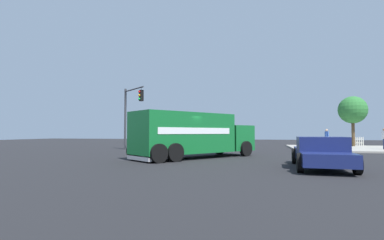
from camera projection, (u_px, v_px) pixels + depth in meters
ground_plane at (184, 158)px, 17.61m from camera, size 100.00×100.00×0.00m
sidewalk_corner_near at (352, 148)px, 27.24m from camera, size 11.03×11.03×0.14m
delivery_truck at (193, 134)px, 17.88m from camera, size 7.09×8.22×2.74m
traffic_light_primary at (131, 109)px, 26.25m from camera, size 2.90×2.45×5.70m
pickup_navy at (321, 152)px, 12.65m from camera, size 2.45×5.29×1.38m
pedestrian_near_corner at (384, 137)px, 24.63m from camera, size 0.30×0.52×1.79m
pedestrian_crossing at (327, 137)px, 28.40m from camera, size 0.33×0.50×1.78m
picket_fence_run at (337, 141)px, 32.38m from camera, size 5.32×0.05×0.95m
shade_tree_near at (353, 110)px, 30.52m from camera, size 2.87×2.87×5.27m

